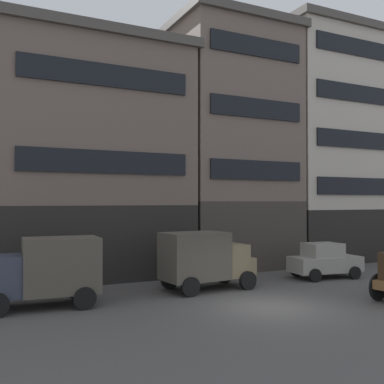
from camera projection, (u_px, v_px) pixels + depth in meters
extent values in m
plane|color=#4C4947|center=(270.00, 307.00, 17.06)|extent=(120.00, 120.00, 0.00)
cube|color=black|center=(92.00, 241.00, 24.12)|extent=(9.89, 5.57, 3.81)
cube|color=#66564C|center=(93.00, 127.00, 24.24)|extent=(9.89, 5.57, 8.40)
cube|color=#47423D|center=(93.00, 45.00, 24.34)|extent=(10.39, 6.07, 0.50)
cube|color=black|center=(107.00, 162.00, 21.65)|extent=(8.31, 0.12, 1.10)
cube|color=black|center=(107.00, 75.00, 21.74)|extent=(8.31, 0.12, 1.10)
cube|color=#38332D|center=(231.00, 234.00, 27.95)|extent=(7.19, 5.57, 4.02)
cube|color=#66564C|center=(231.00, 117.00, 28.10)|extent=(7.19, 5.57, 10.58)
cube|color=#47423D|center=(231.00, 29.00, 28.22)|extent=(7.69, 6.07, 0.50)
cube|color=black|center=(257.00, 170.00, 25.48)|extent=(6.04, 0.12, 1.10)
cube|color=black|center=(257.00, 108.00, 25.55)|extent=(6.04, 0.12, 1.10)
cube|color=black|center=(257.00, 47.00, 25.62)|extent=(6.04, 0.12, 1.10)
cube|color=black|center=(328.00, 234.00, 31.41)|extent=(8.24, 5.57, 3.48)
cube|color=#B7AD9E|center=(327.00, 123.00, 31.57)|extent=(8.24, 5.57, 12.01)
cube|color=#47423D|center=(327.00, 35.00, 31.71)|extent=(8.74, 6.07, 0.50)
cube|color=black|center=(359.00, 186.00, 28.93)|extent=(6.93, 0.12, 1.10)
cube|color=black|center=(359.00, 140.00, 28.99)|extent=(6.93, 0.12, 1.10)
cube|color=black|center=(358.00, 94.00, 29.05)|extent=(6.93, 0.12, 1.10)
cube|color=black|center=(358.00, 47.00, 29.12)|extent=(6.93, 0.12, 1.10)
cylinder|color=black|center=(378.00, 287.00, 18.17)|extent=(1.10, 0.16, 1.10)
cube|color=#7A6B4C|center=(228.00, 260.00, 21.00)|extent=(1.51, 1.79, 1.50)
cube|color=#7A6B4C|center=(240.00, 265.00, 21.35)|extent=(0.99, 1.50, 0.80)
cube|color=#4C473D|center=(194.00, 256.00, 20.11)|extent=(2.92, 2.08, 2.10)
cube|color=silver|center=(236.00, 254.00, 21.23)|extent=(0.28, 1.37, 0.64)
cylinder|color=black|center=(224.00, 275.00, 22.03)|extent=(0.85, 0.28, 0.84)
cylinder|color=black|center=(248.00, 281.00, 20.39)|extent=(0.85, 0.28, 0.84)
cylinder|color=black|center=(170.00, 280.00, 20.53)|extent=(0.85, 0.28, 0.84)
cylinder|color=black|center=(191.00, 287.00, 18.89)|extent=(0.85, 0.28, 0.84)
cube|color=#333847|center=(11.00, 276.00, 16.55)|extent=(1.50, 1.78, 1.50)
cube|color=#4C473D|center=(61.00, 265.00, 17.25)|extent=(2.91, 2.06, 2.10)
cylinder|color=black|center=(85.00, 298.00, 16.64)|extent=(0.85, 0.27, 0.84)
cylinder|color=black|center=(77.00, 289.00, 18.39)|extent=(0.85, 0.27, 0.84)
cube|color=gray|center=(325.00, 264.00, 23.54)|extent=(3.86, 2.03, 0.80)
cube|color=gray|center=(323.00, 250.00, 23.50)|extent=(1.96, 1.64, 0.70)
cube|color=silver|center=(336.00, 252.00, 23.78)|extent=(0.49, 1.34, 0.56)
cylinder|color=black|center=(334.00, 268.00, 24.72)|extent=(0.68, 0.26, 0.66)
cylinder|color=black|center=(355.00, 273.00, 23.13)|extent=(0.68, 0.26, 0.66)
cylinder|color=black|center=(296.00, 270.00, 23.93)|extent=(0.68, 0.26, 0.66)
cylinder|color=black|center=(315.00, 275.00, 22.34)|extent=(0.68, 0.26, 0.66)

